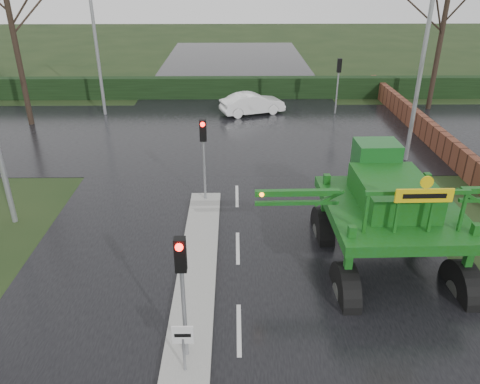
{
  "coord_description": "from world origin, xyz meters",
  "views": [
    {
      "loc": [
        -0.09,
        -9.65,
        8.89
      ],
      "look_at": [
        0.08,
        4.36,
        2.0
      ],
      "focal_mm": 35.0,
      "sensor_mm": 36.0,
      "label": 1
    }
  ],
  "objects_px": {
    "traffic_signal_far": "(339,74)",
    "traffic_signal_mid": "(203,143)",
    "keep_left_sign": "(183,341)",
    "crop_sprayer": "(351,223)",
    "traffic_signal_near": "(182,274)",
    "street_light_left_far": "(98,17)",
    "street_light_right": "(420,35)",
    "white_sedan": "(252,114)"
  },
  "relations": [
    {
      "from": "street_light_right",
      "to": "crop_sprayer",
      "type": "xyz_separation_m",
      "value": [
        -5.04,
        -10.29,
        -3.67
      ]
    },
    {
      "from": "crop_sprayer",
      "to": "white_sedan",
      "type": "height_order",
      "value": "crop_sprayer"
    },
    {
      "from": "crop_sprayer",
      "to": "street_light_left_far",
      "type": "bearing_deg",
      "value": 120.64
    },
    {
      "from": "traffic_signal_mid",
      "to": "street_light_left_far",
      "type": "xyz_separation_m",
      "value": [
        -6.89,
        12.51,
        3.4
      ]
    },
    {
      "from": "keep_left_sign",
      "to": "traffic_signal_near",
      "type": "distance_m",
      "value": 1.61
    },
    {
      "from": "traffic_signal_far",
      "to": "street_light_left_far",
      "type": "distance_m",
      "value": 15.08
    },
    {
      "from": "street_light_right",
      "to": "white_sedan",
      "type": "height_order",
      "value": "street_light_right"
    },
    {
      "from": "keep_left_sign",
      "to": "traffic_signal_far",
      "type": "distance_m",
      "value": 22.93
    },
    {
      "from": "traffic_signal_far",
      "to": "traffic_signal_mid",
      "type": "bearing_deg",
      "value": 58.07
    },
    {
      "from": "crop_sprayer",
      "to": "keep_left_sign",
      "type": "bearing_deg",
      "value": -145.43
    },
    {
      "from": "traffic_signal_far",
      "to": "keep_left_sign",
      "type": "bearing_deg",
      "value": 70.07
    },
    {
      "from": "street_light_left_far",
      "to": "crop_sprayer",
      "type": "distance_m",
      "value": 21.84
    },
    {
      "from": "traffic_signal_mid",
      "to": "street_light_right",
      "type": "distance_m",
      "value": 11.05
    },
    {
      "from": "street_light_left_far",
      "to": "crop_sprayer",
      "type": "bearing_deg",
      "value": -58.17
    },
    {
      "from": "traffic_signal_near",
      "to": "street_light_right",
      "type": "bearing_deg",
      "value": 53.87
    },
    {
      "from": "keep_left_sign",
      "to": "white_sedan",
      "type": "relative_size",
      "value": 0.33
    },
    {
      "from": "traffic_signal_far",
      "to": "crop_sprayer",
      "type": "xyz_separation_m",
      "value": [
        -3.34,
        -18.3,
        -0.27
      ]
    },
    {
      "from": "street_light_right",
      "to": "keep_left_sign",
      "type": "bearing_deg",
      "value": -125.12
    },
    {
      "from": "white_sedan",
      "to": "street_light_left_far",
      "type": "bearing_deg",
      "value": 69.99
    },
    {
      "from": "keep_left_sign",
      "to": "crop_sprayer",
      "type": "xyz_separation_m",
      "value": [
        4.46,
        3.21,
        1.26
      ]
    },
    {
      "from": "traffic_signal_mid",
      "to": "street_light_right",
      "type": "xyz_separation_m",
      "value": [
        9.49,
        4.51,
        3.4
      ]
    },
    {
      "from": "street_light_left_far",
      "to": "traffic_signal_far",
      "type": "bearing_deg",
      "value": 0.03
    },
    {
      "from": "traffic_signal_mid",
      "to": "keep_left_sign",
      "type": "bearing_deg",
      "value": -90.0
    },
    {
      "from": "traffic_signal_mid",
      "to": "traffic_signal_far",
      "type": "height_order",
      "value": "same"
    },
    {
      "from": "crop_sprayer",
      "to": "street_light_right",
      "type": "bearing_deg",
      "value": 62.73
    },
    {
      "from": "traffic_signal_mid",
      "to": "street_light_left_far",
      "type": "bearing_deg",
      "value": 118.86
    },
    {
      "from": "street_light_left_far",
      "to": "crop_sprayer",
      "type": "height_order",
      "value": "street_light_left_far"
    },
    {
      "from": "traffic_signal_far",
      "to": "street_light_left_far",
      "type": "bearing_deg",
      "value": 0.03
    },
    {
      "from": "street_light_right",
      "to": "traffic_signal_near",
      "type": "bearing_deg",
      "value": -126.13
    },
    {
      "from": "traffic_signal_far",
      "to": "white_sedan",
      "type": "height_order",
      "value": "traffic_signal_far"
    },
    {
      "from": "crop_sprayer",
      "to": "white_sedan",
      "type": "bearing_deg",
      "value": 95.32
    },
    {
      "from": "street_light_right",
      "to": "white_sedan",
      "type": "xyz_separation_m",
      "value": [
        -7.11,
        7.94,
        -5.99
      ]
    },
    {
      "from": "keep_left_sign",
      "to": "traffic_signal_mid",
      "type": "bearing_deg",
      "value": 90.0
    },
    {
      "from": "traffic_signal_mid",
      "to": "crop_sprayer",
      "type": "relative_size",
      "value": 0.4
    },
    {
      "from": "traffic_signal_near",
      "to": "street_light_right",
      "type": "relative_size",
      "value": 0.35
    },
    {
      "from": "traffic_signal_near",
      "to": "street_light_left_far",
      "type": "distance_m",
      "value": 22.37
    },
    {
      "from": "keep_left_sign",
      "to": "crop_sprayer",
      "type": "height_order",
      "value": "crop_sprayer"
    },
    {
      "from": "street_light_left_far",
      "to": "keep_left_sign",
      "type": "bearing_deg",
      "value": -72.22
    },
    {
      "from": "keep_left_sign",
      "to": "traffic_signal_mid",
      "type": "distance_m",
      "value": 9.12
    },
    {
      "from": "traffic_signal_mid",
      "to": "crop_sprayer",
      "type": "xyz_separation_m",
      "value": [
        4.46,
        -5.78,
        -0.27
      ]
    },
    {
      "from": "street_light_left_far",
      "to": "white_sedan",
      "type": "distance_m",
      "value": 11.04
    },
    {
      "from": "traffic_signal_far",
      "to": "street_light_right",
      "type": "height_order",
      "value": "street_light_right"
    }
  ]
}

